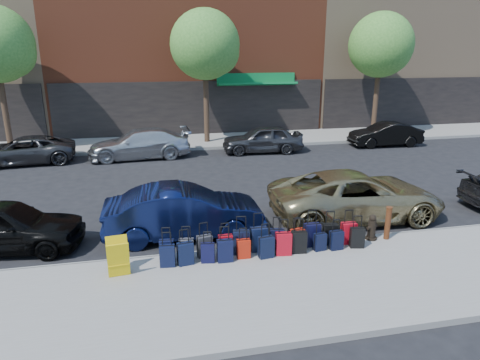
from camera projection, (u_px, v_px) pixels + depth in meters
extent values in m
plane|color=black|center=(229.00, 197.00, 15.88)|extent=(120.00, 120.00, 0.00)
cube|color=gray|center=(280.00, 287.00, 9.78)|extent=(60.00, 4.00, 0.15)
cube|color=gray|center=(198.00, 141.00, 25.21)|extent=(60.00, 4.00, 0.15)
cube|color=gray|center=(258.00, 248.00, 11.67)|extent=(60.00, 0.08, 0.15)
cube|color=gray|center=(202.00, 149.00, 23.32)|extent=(60.00, 0.08, 0.15)
cube|color=black|center=(193.00, 109.00, 26.56)|extent=(16.66, 0.15, 3.40)
cube|color=#0C6C33|center=(257.00, 84.00, 26.58)|extent=(5.00, 0.91, 0.27)
cube|color=#0C6C33|center=(256.00, 78.00, 26.76)|extent=(5.00, 0.10, 0.60)
cube|color=black|center=(423.00, 103.00, 29.73)|extent=(14.70, 0.15, 3.40)
cylinder|color=black|center=(4.00, 104.00, 22.03)|extent=(0.30, 0.30, 4.80)
sphere|color=#377627|center=(9.00, 52.00, 21.39)|extent=(2.58, 2.58, 2.58)
cylinder|color=black|center=(206.00, 100.00, 24.12)|extent=(0.30, 0.30, 4.80)
sphere|color=#377627|center=(205.00, 44.00, 23.25)|extent=(3.80, 3.80, 3.80)
sphere|color=#377627|center=(216.00, 52.00, 23.48)|extent=(2.58, 2.58, 2.58)
cylinder|color=black|center=(376.00, 96.00, 26.20)|extent=(0.30, 0.30, 4.80)
sphere|color=#377627|center=(381.00, 45.00, 25.33)|extent=(3.80, 3.80, 3.80)
sphere|color=#377627|center=(389.00, 51.00, 25.56)|extent=(2.58, 2.58, 2.58)
cube|color=black|center=(167.00, 250.00, 10.81)|extent=(0.38, 0.23, 0.54)
cylinder|color=black|center=(166.00, 229.00, 10.64)|extent=(0.20, 0.05, 0.03)
cube|color=#3C3C41|center=(187.00, 249.00, 10.84)|extent=(0.39, 0.25, 0.55)
cylinder|color=black|center=(186.00, 228.00, 10.66)|extent=(0.21, 0.06, 0.03)
cube|color=#323236|center=(205.00, 246.00, 10.98)|extent=(0.41, 0.28, 0.57)
cylinder|color=black|center=(204.00, 224.00, 10.80)|extent=(0.21, 0.07, 0.03)
cube|color=maroon|center=(226.00, 245.00, 11.08)|extent=(0.36, 0.20, 0.54)
cylinder|color=black|center=(225.00, 224.00, 10.91)|extent=(0.20, 0.03, 0.03)
cube|color=black|center=(241.00, 242.00, 11.12)|extent=(0.46, 0.31, 0.64)
cylinder|color=black|center=(241.00, 218.00, 10.91)|extent=(0.24, 0.07, 0.03)
cube|color=black|center=(259.00, 239.00, 11.28)|extent=(0.44, 0.24, 0.65)
cylinder|color=black|center=(259.00, 214.00, 11.07)|extent=(0.24, 0.03, 0.03)
cube|color=black|center=(277.00, 239.00, 11.40)|extent=(0.40, 0.28, 0.56)
cylinder|color=black|center=(277.00, 218.00, 11.22)|extent=(0.21, 0.07, 0.03)
cube|color=#AE1A0B|center=(297.00, 239.00, 11.44)|extent=(0.39, 0.26, 0.54)
cylinder|color=black|center=(298.00, 218.00, 11.27)|extent=(0.20, 0.07, 0.03)
cube|color=black|center=(312.00, 235.00, 11.57)|extent=(0.43, 0.24, 0.63)
cylinder|color=black|center=(313.00, 211.00, 11.37)|extent=(0.24, 0.04, 0.03)
cube|color=black|center=(330.00, 234.00, 11.67)|extent=(0.42, 0.27, 0.59)
cylinder|color=black|center=(331.00, 212.00, 11.48)|extent=(0.22, 0.06, 0.03)
cube|color=#B00B1A|center=(348.00, 233.00, 11.73)|extent=(0.41, 0.23, 0.60)
cylinder|color=black|center=(350.00, 211.00, 11.54)|extent=(0.22, 0.04, 0.03)
cube|color=black|center=(167.00, 256.00, 10.49)|extent=(0.39, 0.25, 0.55)
cylinder|color=black|center=(166.00, 234.00, 10.31)|extent=(0.21, 0.05, 0.03)
cube|color=black|center=(185.00, 254.00, 10.57)|extent=(0.42, 0.28, 0.57)
cylinder|color=black|center=(184.00, 231.00, 10.39)|extent=(0.22, 0.07, 0.03)
cube|color=black|center=(208.00, 253.00, 10.69)|extent=(0.36, 0.25, 0.50)
cylinder|color=black|center=(207.00, 233.00, 10.53)|extent=(0.19, 0.06, 0.03)
cube|color=black|center=(225.00, 251.00, 10.72)|extent=(0.39, 0.23, 0.57)
cylinder|color=black|center=(225.00, 228.00, 10.54)|extent=(0.22, 0.03, 0.03)
cube|color=#B11D0B|center=(244.00, 249.00, 10.92)|extent=(0.34, 0.20, 0.50)
cylinder|color=black|center=(244.00, 229.00, 10.76)|extent=(0.19, 0.03, 0.03)
cube|color=black|center=(266.00, 247.00, 10.93)|extent=(0.41, 0.28, 0.56)
cylinder|color=black|center=(267.00, 225.00, 10.75)|extent=(0.22, 0.06, 0.03)
cube|color=#AB0B19|center=(283.00, 244.00, 11.08)|extent=(0.43, 0.28, 0.60)
cylinder|color=black|center=(284.00, 221.00, 10.89)|extent=(0.23, 0.06, 0.03)
cube|color=black|center=(299.00, 242.00, 11.19)|extent=(0.42, 0.27, 0.58)
cylinder|color=black|center=(300.00, 220.00, 11.01)|extent=(0.22, 0.06, 0.03)
cube|color=black|center=(320.00, 242.00, 11.33)|extent=(0.34, 0.23, 0.47)
cylinder|color=black|center=(321.00, 224.00, 11.18)|extent=(0.18, 0.06, 0.03)
cube|color=black|center=(336.00, 240.00, 11.38)|extent=(0.37, 0.23, 0.52)
cylinder|color=black|center=(338.00, 221.00, 11.21)|extent=(0.20, 0.05, 0.03)
cube|color=black|center=(357.00, 238.00, 11.50)|extent=(0.41, 0.28, 0.55)
cylinder|color=black|center=(359.00, 217.00, 11.32)|extent=(0.21, 0.07, 0.03)
cylinder|color=black|center=(371.00, 238.00, 12.06)|extent=(0.33, 0.33, 0.06)
cylinder|color=black|center=(372.00, 229.00, 11.98)|extent=(0.22, 0.22, 0.51)
sphere|color=black|center=(373.00, 218.00, 11.88)|extent=(0.20, 0.20, 0.20)
cylinder|color=black|center=(372.00, 227.00, 11.96)|extent=(0.37, 0.23, 0.09)
cylinder|color=#38190C|center=(388.00, 223.00, 11.95)|extent=(0.16, 0.16, 0.93)
cylinder|color=#38190C|center=(389.00, 208.00, 11.81)|extent=(0.18, 0.18, 0.04)
cube|color=yellow|center=(118.00, 260.00, 9.88)|extent=(0.52, 0.28, 0.90)
cube|color=yellow|center=(118.00, 254.00, 10.18)|extent=(0.52, 0.28, 0.90)
cube|color=yellow|center=(118.00, 262.00, 10.07)|extent=(0.53, 0.38, 0.02)
imported|color=black|center=(3.00, 226.00, 11.54)|extent=(4.34, 2.20, 1.41)
imported|color=#0D153A|center=(184.00, 212.00, 12.40)|extent=(4.59, 1.62, 1.51)
imported|color=#98895D|center=(356.00, 195.00, 13.75)|extent=(5.63, 2.73, 1.54)
imported|color=#343336|center=(24.00, 150.00, 20.40)|extent=(4.86, 2.62, 1.30)
imported|color=silver|center=(139.00, 144.00, 21.43)|extent=(5.14, 2.31, 1.46)
imported|color=#37373A|center=(262.00, 139.00, 22.63)|extent=(4.35, 2.00, 1.44)
imported|color=black|center=(385.00, 134.00, 24.15)|extent=(4.07, 1.54, 1.33)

